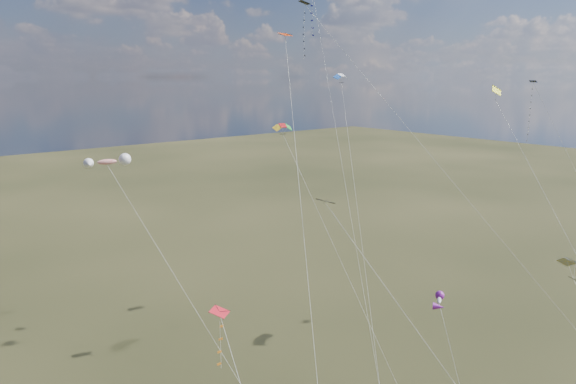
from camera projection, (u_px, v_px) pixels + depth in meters
diamond_black_high at (327, 54)px, 52.81m from camera, size 20.29×26.19×36.73m
diamond_navy_tall at (317, 39)px, 54.81m from camera, size 9.04×19.95×38.46m
diamond_black_mid at (400, 305)px, 31.08m from camera, size 7.79×17.08×21.70m
diamond_red_low at (225, 353)px, 30.21m from camera, size 1.40×11.19×15.82m
diamond_navy_right at (536, 122)px, 59.17m from camera, size 7.86×14.18×28.77m
diamond_orange_center at (300, 197)px, 32.88m from camera, size 9.62×16.40×32.21m
parafoil_yellow at (497, 89)px, 54.14m from camera, size 10.14×24.27×28.76m
parafoil_blue_white at (342, 78)px, 61.65m from camera, size 13.16×18.79×29.86m
parafoil_striped at (576, 263)px, 36.03m from camera, size 3.24×12.60×17.06m
parafoil_tricolor at (284, 128)px, 51.47m from camera, size 2.98×16.35×24.88m
novelty_white_purple at (440, 302)px, 38.24m from camera, size 3.48×7.75×13.18m
novelty_redwhite_stripe at (108, 163)px, 45.79m from camera, size 8.50×15.65×22.35m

